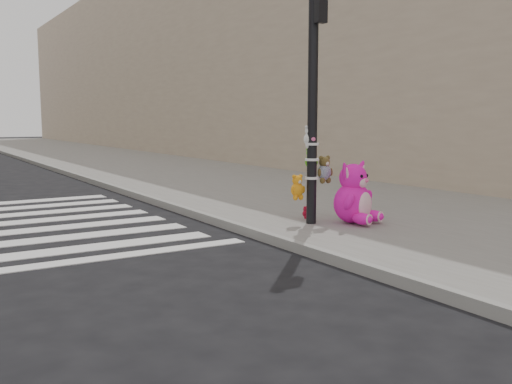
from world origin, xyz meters
TOP-DOWN VIEW (x-y plane):
  - ground at (0.00, 0.00)m, footprint 120.00×120.00m
  - sidewalk_near at (5.00, 10.00)m, footprint 7.00×80.00m
  - curb_edge at (1.55, 10.00)m, footprint 0.12×80.00m
  - bld_near at (10.50, 20.00)m, footprint 5.00×60.00m
  - signal_pole at (2.62, 1.82)m, footprint 0.72×0.49m
  - pink_bunny at (3.21, 1.44)m, footprint 0.83×0.91m
  - red_teddy at (2.80, 2.21)m, footprint 0.18×0.15m

SIDE VIEW (x-z plane):
  - ground at x=0.00m, z-range 0.00..0.00m
  - sidewalk_near at x=5.00m, z-range 0.00..0.14m
  - curb_edge at x=1.55m, z-range -0.01..0.15m
  - red_teddy at x=2.80m, z-range 0.14..0.36m
  - pink_bunny at x=3.21m, z-range 0.04..1.08m
  - signal_pole at x=2.62m, z-range -0.27..3.73m
  - bld_near at x=10.50m, z-range 0.00..10.00m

